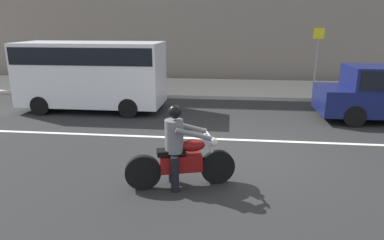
{
  "coord_description": "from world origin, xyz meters",
  "views": [
    {
      "loc": [
        -0.24,
        -7.68,
        2.98
      ],
      "look_at": [
        -1.03,
        -0.68,
        0.96
      ],
      "focal_mm": 31.76,
      "sensor_mm": 36.0,
      "label": 1
    }
  ],
  "objects": [
    {
      "name": "street_sign_post",
      "position": [
        3.38,
        7.41,
        1.75
      ],
      "size": [
        0.44,
        0.08,
        2.68
      ],
      "color": "gray",
      "rests_on": "sidewalk_slab"
    },
    {
      "name": "sidewalk_slab",
      "position": [
        0.0,
        8.0,
        0.07
      ],
      "size": [
        40.0,
        4.4,
        0.14
      ],
      "primitive_type": "cube",
      "color": "#A8A399",
      "rests_on": "ground_plane"
    },
    {
      "name": "ground_plane",
      "position": [
        0.0,
        0.0,
        0.0
      ],
      "size": [
        80.0,
        80.0,
        0.0
      ],
      "primitive_type": "plane",
      "color": "#252525"
    },
    {
      "name": "lane_marking_stripe",
      "position": [
        -0.8,
        0.9,
        0.0
      ],
      "size": [
        18.0,
        0.14,
        0.01
      ],
      "primitive_type": "cube",
      "color": "silver",
      "rests_on": "ground_plane"
    },
    {
      "name": "motorcycle_with_rider_gray",
      "position": [
        -1.12,
        -1.88,
        0.64
      ],
      "size": [
        2.02,
        0.85,
        1.58
      ],
      "color": "black",
      "rests_on": "ground_plane"
    },
    {
      "name": "parked_van_white",
      "position": [
        -5.02,
        3.62,
        1.37
      ],
      "size": [
        4.9,
        1.96,
        2.36
      ],
      "color": "silver",
      "rests_on": "ground_plane"
    }
  ]
}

